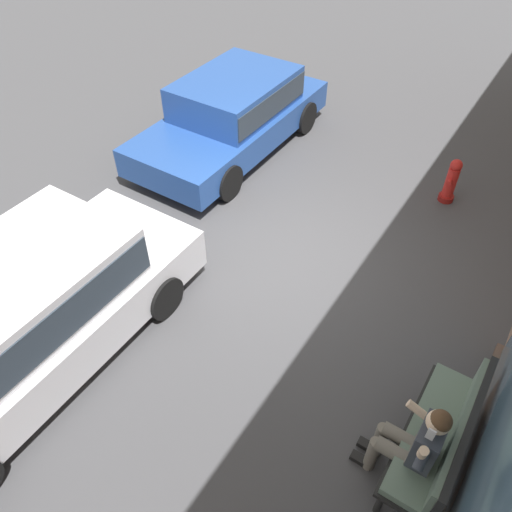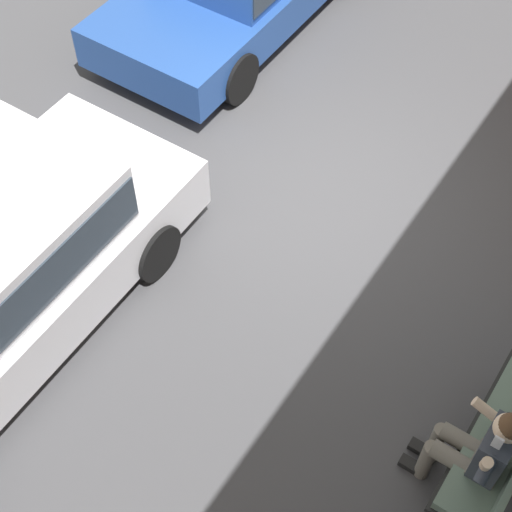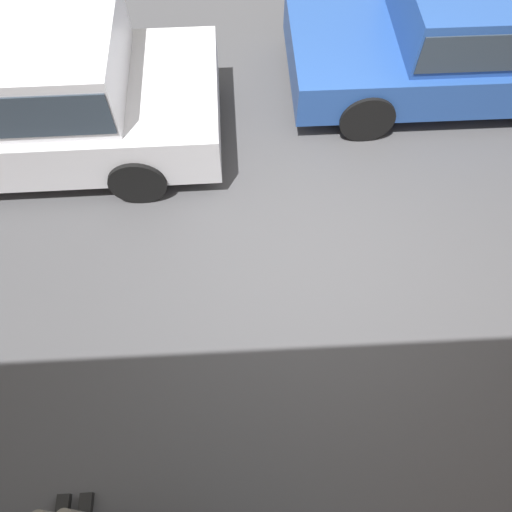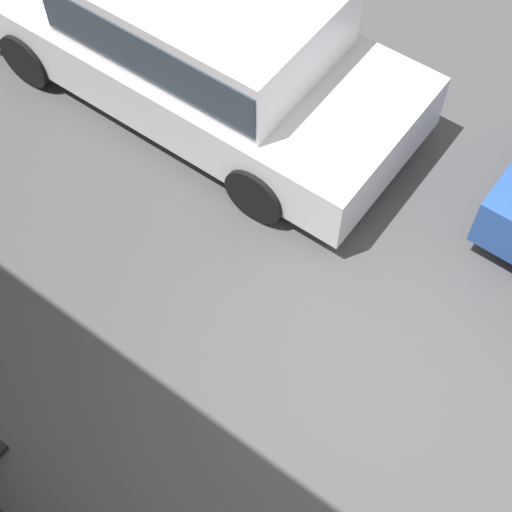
# 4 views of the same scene
# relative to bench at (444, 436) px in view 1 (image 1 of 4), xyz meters

# --- Properties ---
(ground_plane) EXTENTS (60.00, 60.00, 0.00)m
(ground_plane) POSITION_rel_bench_xyz_m (-1.83, -2.90, -0.61)
(ground_plane) COLOR #424244
(bench) EXTENTS (1.69, 0.55, 1.04)m
(bench) POSITION_rel_bench_xyz_m (0.00, 0.00, 0.00)
(bench) COLOR black
(bench) RESTS_ON ground_plane
(person_on_phone) EXTENTS (0.73, 0.74, 1.38)m
(person_on_phone) POSITION_rel_bench_xyz_m (0.30, -0.23, 0.12)
(person_on_phone) COLOR #6B665B
(person_on_phone) RESTS_ON ground_plane
(parked_car_near) EXTENTS (4.32, 1.95, 1.39)m
(parked_car_near) POSITION_rel_bench_xyz_m (-4.05, -5.39, 0.15)
(parked_car_near) COLOR #23478E
(parked_car_near) RESTS_ON ground_plane
(parked_car_mid) EXTENTS (4.71, 1.95, 1.52)m
(parked_car_mid) POSITION_rel_bench_xyz_m (1.33, -4.59, 0.21)
(parked_car_mid) COLOR silver
(parked_car_mid) RESTS_ON ground_plane
(fire_hydrant) EXTENTS (0.38, 0.26, 0.81)m
(fire_hydrant) POSITION_rel_bench_xyz_m (-4.63, -1.33, -0.22)
(fire_hydrant) COLOR maroon
(fire_hydrant) RESTS_ON ground_plane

